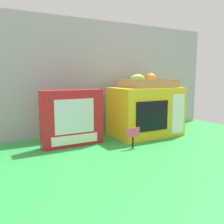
{
  "coord_description": "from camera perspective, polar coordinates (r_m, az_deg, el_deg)",
  "views": [
    {
      "loc": [
        -0.65,
        -1.14,
        0.34
      ],
      "look_at": [
        -0.03,
        -0.02,
        0.15
      ],
      "focal_mm": 39.18,
      "sensor_mm": 36.0,
      "label": 1
    }
  ],
  "objects": [
    {
      "name": "cookie_set_box",
      "position": [
        1.21,
        -9.21,
        -1.45
      ],
      "size": [
        0.31,
        0.07,
        0.28
      ],
      "color": "red",
      "rests_on": "ground"
    },
    {
      "name": "display_back_panel",
      "position": [
        1.5,
        -3.05,
        8.03
      ],
      "size": [
        1.61,
        0.03,
        0.66
      ],
      "primitive_type": "cube",
      "color": "#A0A3A8",
      "rests_on": "ground"
    },
    {
      "name": "ground_plane",
      "position": [
        1.36,
        0.79,
        -6.15
      ],
      "size": [
        1.7,
        1.7,
        0.0
      ],
      "primitive_type": "plane",
      "color": "green",
      "rests_on": "ground"
    },
    {
      "name": "price_sign",
      "position": [
        1.16,
        4.96,
        -5.29
      ],
      "size": [
        0.07,
        0.01,
        0.1
      ],
      "color": "black",
      "rests_on": "ground"
    },
    {
      "name": "toy_microwave",
      "position": [
        1.43,
        7.84,
        0.12
      ],
      "size": [
        0.39,
        0.25,
        0.28
      ],
      "color": "yellow",
      "rests_on": "ground"
    },
    {
      "name": "food_groups_crate",
      "position": [
        1.43,
        8.32,
        6.64
      ],
      "size": [
        0.29,
        0.2,
        0.08
      ],
      "color": "#A37F51",
      "rests_on": "toy_microwave"
    }
  ]
}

